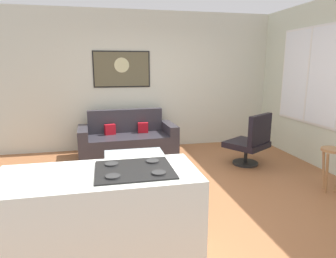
# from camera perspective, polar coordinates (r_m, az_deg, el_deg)

# --- Properties ---
(ground) EXTENTS (6.40, 6.40, 0.04)m
(ground) POSITION_cam_1_polar(r_m,az_deg,el_deg) (4.22, 2.07, -12.21)
(ground) COLOR #965D38
(back_wall) EXTENTS (6.40, 0.05, 2.80)m
(back_wall) POSITION_cam_1_polar(r_m,az_deg,el_deg) (6.23, -3.47, 9.24)
(back_wall) COLOR beige
(back_wall) RESTS_ON ground
(right_wall) EXTENTS (0.05, 6.40, 2.80)m
(right_wall) POSITION_cam_1_polar(r_m,az_deg,el_deg) (5.40, 29.62, 7.20)
(right_wall) COLOR beige
(right_wall) RESTS_ON ground
(couch) EXTENTS (1.87, 0.89, 0.87)m
(couch) POSITION_cam_1_polar(r_m,az_deg,el_deg) (5.77, -7.79, -2.27)
(couch) COLOR #2F2C34
(couch) RESTS_ON ground
(coffee_table) EXTENTS (0.90, 0.59, 0.40)m
(coffee_table) POSITION_cam_1_polar(r_m,az_deg,el_deg) (4.57, -6.51, -5.20)
(coffee_table) COLOR silver
(coffee_table) RESTS_ON ground
(armchair) EXTENTS (0.86, 0.86, 0.92)m
(armchair) POSITION_cam_1_polar(r_m,az_deg,el_deg) (5.30, 15.73, -2.35)
(armchair) COLOR black
(armchair) RESTS_ON ground
(bar_stool) EXTENTS (0.35, 0.34, 0.62)m
(bar_stool) POSITION_cam_1_polar(r_m,az_deg,el_deg) (4.62, 29.14, -5.06)
(bar_stool) COLOR #9F6F45
(bar_stool) RESTS_ON ground
(kitchen_counter) EXTENTS (1.55, 0.69, 0.95)m
(kitchen_counter) POSITION_cam_1_polar(r_m,az_deg,el_deg) (2.54, -12.85, -18.05)
(kitchen_counter) COLOR white
(kitchen_counter) RESTS_ON ground
(wall_painting) EXTENTS (1.14, 0.03, 0.72)m
(wall_painting) POSITION_cam_1_polar(r_m,az_deg,el_deg) (6.11, -8.93, 11.37)
(wall_painting) COLOR black
(window) EXTENTS (0.03, 1.54, 1.68)m
(window) POSITION_cam_1_polar(r_m,az_deg,el_deg) (5.83, 25.54, 9.29)
(window) COLOR silver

